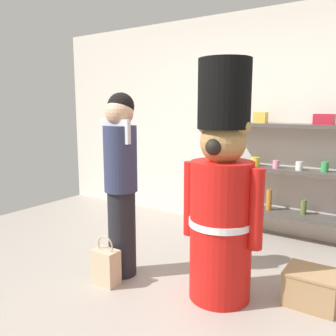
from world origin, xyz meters
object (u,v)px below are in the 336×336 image
at_px(merchandise_shelf, 289,168).
at_px(display_crate, 312,288).
at_px(teddy_bear_guard, 222,195).
at_px(shopping_bag, 106,266).
at_px(person_shopper, 121,177).

relative_size(merchandise_shelf, display_crate, 4.30).
distance_m(teddy_bear_guard, shopping_bag, 1.17).
height_order(person_shopper, shopping_bag, person_shopper).
relative_size(teddy_bear_guard, display_crate, 4.75).
relative_size(teddy_bear_guard, person_shopper, 1.14).
bearing_deg(person_shopper, shopping_bag, -89.72).
bearing_deg(merchandise_shelf, person_shopper, -119.88).
height_order(merchandise_shelf, shopping_bag, merchandise_shelf).
bearing_deg(shopping_bag, teddy_bear_guard, 21.18).
xyz_separation_m(person_shopper, display_crate, (1.52, 0.41, -0.75)).
distance_m(merchandise_shelf, display_crate, 1.55).
distance_m(person_shopper, shopping_bag, 0.76).
bearing_deg(display_crate, person_shopper, -164.97).
height_order(teddy_bear_guard, person_shopper, teddy_bear_guard).
bearing_deg(display_crate, teddy_bear_guard, -155.91).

